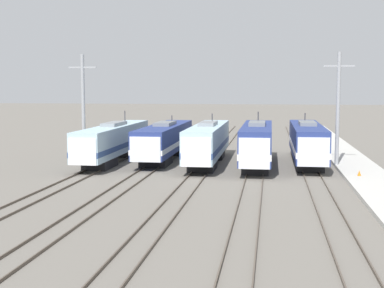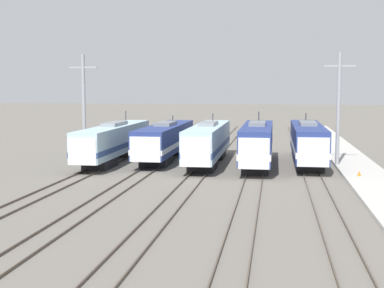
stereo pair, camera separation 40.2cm
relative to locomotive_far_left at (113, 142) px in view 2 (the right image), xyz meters
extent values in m
plane|color=#666059|center=(9.90, -7.70, -2.11)|extent=(400.00, 400.00, 0.00)
cube|color=#4C4238|center=(-0.72, -7.70, -2.04)|extent=(0.07, 120.00, 0.15)
cube|color=#4C4238|center=(0.72, -7.70, -2.04)|extent=(0.07, 120.00, 0.15)
cube|color=#4C4238|center=(4.23, -7.70, -2.04)|extent=(0.07, 120.00, 0.15)
cube|color=#4C4238|center=(5.67, -7.70, -2.04)|extent=(0.07, 120.00, 0.15)
cube|color=#4C4238|center=(9.18, -7.70, -2.04)|extent=(0.07, 120.00, 0.15)
cube|color=#4C4238|center=(10.62, -7.70, -2.04)|extent=(0.07, 120.00, 0.15)
cube|color=#4C4238|center=(14.13, -7.70, -2.04)|extent=(0.07, 120.00, 0.15)
cube|color=#4C4238|center=(15.57, -7.70, -2.04)|extent=(0.07, 120.00, 0.15)
cube|color=#4C4238|center=(19.08, -7.70, -2.04)|extent=(0.07, 120.00, 0.15)
cube|color=#4C4238|center=(20.52, -7.70, -2.04)|extent=(0.07, 120.00, 0.15)
cube|color=#232326|center=(0.00, -4.21, -1.64)|extent=(2.33, 4.21, 0.95)
cube|color=#232326|center=(0.00, 5.36, -1.64)|extent=(2.33, 4.21, 0.95)
cube|color=#9EBCCC|center=(0.00, 0.58, 0.23)|extent=(2.74, 19.15, 2.79)
cube|color=navy|center=(0.00, 0.58, -0.32)|extent=(2.78, 19.19, 0.50)
cube|color=silver|center=(0.00, -7.93, 0.02)|extent=(2.52, 2.34, 2.37)
cube|color=black|center=(0.00, -9.02, 0.55)|extent=(2.14, 0.08, 0.66)
cube|color=gray|center=(0.00, 0.58, 1.80)|extent=(1.51, 4.79, 0.35)
cylinder|color=#38383D|center=(0.00, 4.79, 2.31)|extent=(0.12, 0.12, 1.36)
cube|color=black|center=(4.95, -1.71, -1.64)|extent=(2.63, 4.03, 0.95)
cube|color=black|center=(4.95, 7.44, -1.64)|extent=(2.63, 4.03, 0.95)
cube|color=navy|center=(4.95, 2.86, 0.20)|extent=(3.10, 18.30, 2.72)
cube|color=silver|center=(4.95, 2.86, -0.34)|extent=(3.14, 18.34, 0.49)
cube|color=silver|center=(4.95, -5.48, 0.00)|extent=(2.85, 1.83, 2.31)
cube|color=black|center=(4.95, -6.31, 0.50)|extent=(2.42, 0.08, 0.65)
cube|color=slate|center=(4.95, 2.86, 1.73)|extent=(1.70, 4.58, 0.35)
cylinder|color=#38383D|center=(4.95, 6.89, 1.98)|extent=(0.12, 0.12, 0.84)
cube|color=#232326|center=(9.90, -4.17, -1.64)|extent=(2.40, 3.84, 0.95)
cube|color=#232326|center=(9.90, 4.55, -1.64)|extent=(2.40, 3.84, 0.95)
cube|color=#9EBCCC|center=(9.90, 0.19, 0.31)|extent=(2.82, 17.43, 2.94)
cube|color=navy|center=(9.90, 0.19, -0.28)|extent=(2.86, 17.47, 0.53)
cube|color=silver|center=(9.90, -7.49, 0.09)|extent=(2.60, 2.27, 2.50)
cube|color=black|center=(9.90, -8.55, 0.64)|extent=(2.21, 0.08, 0.70)
cube|color=gray|center=(9.90, 0.19, 1.96)|extent=(1.55, 4.36, 0.35)
cylinder|color=#38383D|center=(9.90, 4.03, 2.28)|extent=(0.12, 0.12, 1.00)
cube|color=black|center=(14.85, -4.96, -1.64)|extent=(2.39, 3.58, 0.95)
cube|color=black|center=(14.85, 3.18, -1.64)|extent=(2.39, 3.58, 0.95)
cube|color=navy|center=(14.85, -0.89, 0.37)|extent=(2.81, 16.27, 3.07)
cube|color=silver|center=(14.85, -0.89, -0.24)|extent=(2.85, 16.31, 0.55)
cube|color=silver|center=(14.85, -8.04, 0.14)|extent=(2.58, 2.17, 2.61)
cube|color=black|center=(14.85, -9.05, 0.72)|extent=(2.20, 0.08, 0.73)
cube|color=slate|center=(14.85, -0.89, 2.09)|extent=(1.55, 4.07, 0.35)
cylinder|color=#38383D|center=(14.85, 2.69, 2.50)|extent=(0.12, 0.12, 1.18)
cube|color=black|center=(19.80, -2.60, -1.64)|extent=(2.48, 3.84, 0.95)
cube|color=black|center=(19.80, 6.13, -1.64)|extent=(2.48, 3.84, 0.95)
cube|color=navy|center=(19.80, 1.77, 0.32)|extent=(2.92, 17.47, 2.97)
cube|color=silver|center=(19.80, 1.77, -0.27)|extent=(2.96, 17.51, 0.53)
cube|color=silver|center=(19.80, -5.84, 0.10)|extent=(2.69, 2.46, 2.52)
cube|color=black|center=(19.80, -6.99, 0.66)|extent=(2.28, 0.08, 0.71)
cube|color=slate|center=(19.80, 1.77, 1.98)|extent=(1.61, 4.37, 0.35)
cylinder|color=#38383D|center=(19.80, 5.61, 2.32)|extent=(0.12, 0.12, 1.03)
cylinder|color=gray|center=(-2.82, -0.76, 3.41)|extent=(0.37, 0.37, 11.03)
cube|color=gray|center=(-2.82, -0.76, 7.60)|extent=(2.88, 0.16, 0.16)
cylinder|color=gray|center=(22.47, -0.76, 3.41)|extent=(0.37, 0.37, 11.03)
cube|color=gray|center=(22.47, -0.76, 7.60)|extent=(2.88, 0.16, 0.16)
cube|color=#B7B5AD|center=(24.33, -7.70, -1.95)|extent=(4.00, 120.00, 0.33)
cone|color=orange|center=(23.56, -7.35, -1.55)|extent=(0.31, 0.31, 0.47)
camera|label=1|loc=(16.17, -53.12, 5.59)|focal=50.00mm
camera|label=2|loc=(16.57, -53.06, 5.59)|focal=50.00mm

